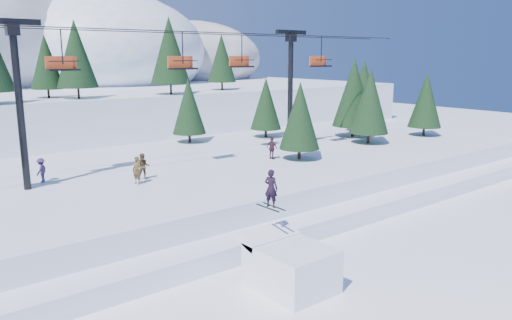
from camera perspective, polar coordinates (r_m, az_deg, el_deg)
ground at (r=24.36m, az=9.78°, el=-14.28°), size 160.00×160.00×0.00m
mid_shelf at (r=37.54m, az=-11.06°, el=-2.89°), size 70.00×22.00×2.50m
berm at (r=29.59m, az=-1.90°, el=-8.13°), size 70.00×6.00×1.10m
jump_kicker at (r=23.76m, az=3.83°, el=-11.74°), size 3.01×4.28×5.40m
chairlift at (r=36.81m, az=-10.38°, el=9.58°), size 46.00×3.21×10.28m
conifer_stand at (r=36.36m, az=-13.50°, el=5.44°), size 63.32×16.40×9.38m
distant_skiers at (r=37.33m, az=-8.86°, el=0.43°), size 30.33×6.76×1.83m
banner_near at (r=31.01m, az=9.35°, el=-7.35°), size 2.85×0.29×0.90m
banner_far at (r=36.37m, az=14.97°, el=-4.71°), size 2.85×0.25×0.90m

